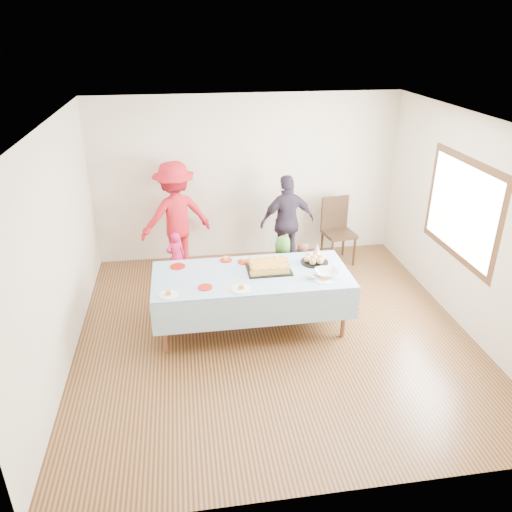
{
  "coord_description": "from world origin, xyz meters",
  "views": [
    {
      "loc": [
        -1.05,
        -5.39,
        3.69
      ],
      "look_at": [
        -0.19,
        0.3,
        0.98
      ],
      "focal_mm": 35.0,
      "sensor_mm": 36.0,
      "label": 1
    }
  ],
  "objects_px": {
    "party_table": "(252,278)",
    "birthday_cake": "(269,267)",
    "dining_chair": "(337,226)",
    "adult_left": "(176,216)"
  },
  "relations": [
    {
      "from": "dining_chair",
      "to": "adult_left",
      "type": "distance_m",
      "value": 2.65
    },
    {
      "from": "party_table",
      "to": "birthday_cake",
      "type": "distance_m",
      "value": 0.27
    },
    {
      "from": "dining_chair",
      "to": "adult_left",
      "type": "height_order",
      "value": "adult_left"
    },
    {
      "from": "birthday_cake",
      "to": "adult_left",
      "type": "distance_m",
      "value": 2.2
    },
    {
      "from": "dining_chair",
      "to": "party_table",
      "type": "bearing_deg",
      "value": -141.26
    },
    {
      "from": "adult_left",
      "to": "party_table",
      "type": "bearing_deg",
      "value": 98.81
    },
    {
      "from": "party_table",
      "to": "dining_chair",
      "type": "distance_m",
      "value": 2.5
    },
    {
      "from": "dining_chair",
      "to": "adult_left",
      "type": "bearing_deg",
      "value": 169.16
    },
    {
      "from": "party_table",
      "to": "adult_left",
      "type": "relative_size",
      "value": 1.41
    },
    {
      "from": "party_table",
      "to": "birthday_cake",
      "type": "relative_size",
      "value": 4.43
    }
  ]
}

